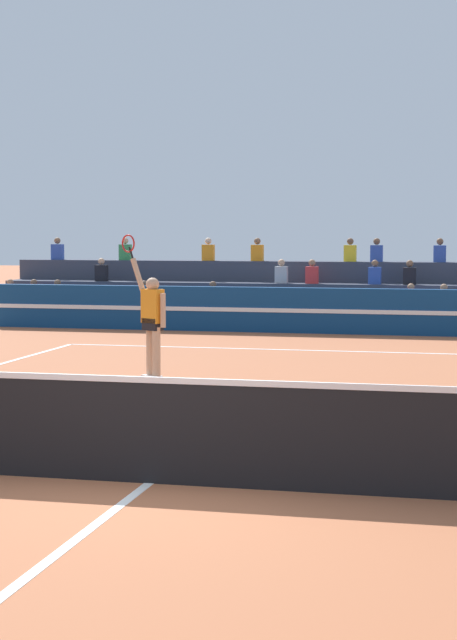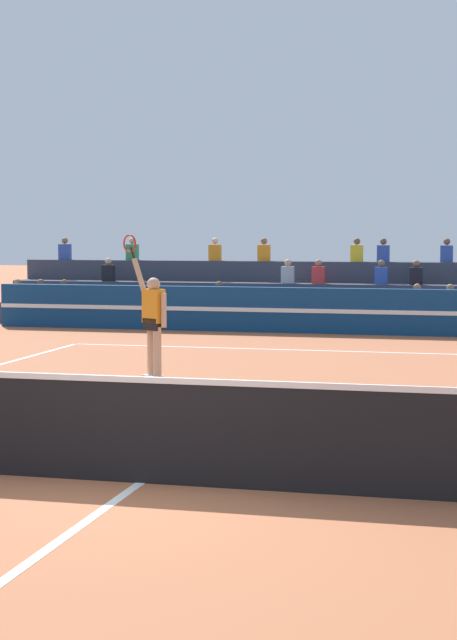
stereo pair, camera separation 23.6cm
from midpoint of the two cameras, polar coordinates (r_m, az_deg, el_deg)
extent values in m
plane|color=#AD603D|center=(10.69, -4.08, -8.67)|extent=(120.00, 120.00, 0.00)
cube|color=white|center=(22.16, 5.47, -1.64)|extent=(11.00, 0.10, 0.01)
cube|color=white|center=(16.81, 2.71, -3.69)|extent=(8.25, 0.10, 0.01)
cube|color=white|center=(10.69, -4.08, -8.65)|extent=(0.10, 12.85, 0.01)
cube|color=black|center=(10.58, -4.10, -6.03)|extent=(11.90, 0.02, 1.00)
cube|color=white|center=(10.50, -4.11, -3.19)|extent=(11.90, 0.04, 0.06)
cube|color=navy|center=(25.76, 6.69, 0.47)|extent=(18.00, 0.24, 1.10)
cube|color=white|center=(25.63, 6.65, 0.45)|extent=(18.00, 0.02, 0.10)
cube|color=#383D4C|center=(27.04, 7.03, 0.09)|extent=(19.11, 0.95, 0.55)
cube|color=red|center=(27.99, -3.95, 1.29)|extent=(0.32, 0.22, 0.44)
sphere|color=brown|center=(27.97, -3.95, 1.94)|extent=(0.18, 0.18, 0.18)
cube|color=silver|center=(26.66, 11.98, 1.02)|extent=(0.32, 0.22, 0.44)
sphere|color=#9E7051|center=(26.64, 11.99, 1.70)|extent=(0.18, 0.18, 0.18)
cube|color=black|center=(29.36, -10.96, 1.37)|extent=(0.32, 0.22, 0.44)
sphere|color=#9E7051|center=(29.34, -10.97, 2.00)|extent=(0.18, 0.18, 0.18)
cube|color=purple|center=(29.08, -9.74, 1.36)|extent=(0.32, 0.22, 0.44)
sphere|color=brown|center=(29.06, -9.75, 1.99)|extent=(0.18, 0.18, 0.18)
cube|color=#2D4CA5|center=(27.48, -0.26, 1.23)|extent=(0.32, 0.22, 0.44)
sphere|color=brown|center=(27.46, -0.26, 1.90)|extent=(0.18, 0.18, 0.18)
cube|color=purple|center=(26.69, 10.27, 1.05)|extent=(0.32, 0.22, 0.44)
sphere|color=#9E7051|center=(26.68, 10.28, 1.74)|extent=(0.18, 0.18, 0.18)
cube|color=#2D4CA5|center=(28.82, -8.51, 1.35)|extent=(0.32, 0.22, 0.44)
sphere|color=brown|center=(28.80, -8.52, 1.98)|extent=(0.18, 0.18, 0.18)
cube|color=#383D4C|center=(27.96, 7.27, 0.80)|extent=(19.11, 0.95, 1.10)
cube|color=#2D4CA5|center=(27.69, 8.39, 2.35)|extent=(0.32, 0.22, 0.44)
sphere|color=brown|center=(27.68, 8.40, 3.01)|extent=(0.18, 0.18, 0.18)
cube|color=#B2B2B7|center=(28.03, 3.42, 2.42)|extent=(0.32, 0.22, 0.44)
sphere|color=tan|center=(28.02, 3.42, 3.07)|extent=(0.18, 0.18, 0.18)
cube|color=black|center=(27.62, 10.21, 2.32)|extent=(0.32, 0.22, 0.44)
sphere|color=brown|center=(27.61, 10.22, 2.98)|extent=(0.18, 0.18, 0.18)
cube|color=black|center=(29.35, -6.20, 2.51)|extent=(0.32, 0.22, 0.44)
sphere|color=tan|center=(29.34, -6.20, 3.13)|extent=(0.18, 0.18, 0.18)
cube|color=red|center=(27.89, 5.05, 2.40)|extent=(0.32, 0.22, 0.44)
sphere|color=#9E7051|center=(27.88, 5.06, 3.06)|extent=(0.18, 0.18, 0.18)
cube|color=#383D4C|center=(28.89, 7.49, 1.48)|extent=(19.11, 0.95, 1.65)
cube|color=#338C4C|center=(30.10, -4.93, 3.62)|extent=(0.32, 0.22, 0.44)
sphere|color=tan|center=(30.10, -4.93, 4.23)|extent=(0.18, 0.18, 0.18)
cube|color=#2D4CA5|center=(28.51, 11.79, 3.47)|extent=(0.32, 0.22, 0.44)
sphere|color=brown|center=(28.51, 11.80, 4.12)|extent=(0.18, 0.18, 0.18)
cube|color=#2D4CA5|center=(28.62, 8.49, 3.53)|extent=(0.32, 0.22, 0.44)
sphere|color=brown|center=(28.62, 8.50, 4.17)|extent=(0.18, 0.18, 0.18)
cube|color=yellow|center=(28.70, 7.09, 3.55)|extent=(0.32, 0.22, 0.44)
sphere|color=brown|center=(28.69, 7.10, 4.19)|extent=(0.18, 0.18, 0.18)
cube|color=orange|center=(29.11, 2.14, 3.60)|extent=(0.32, 0.22, 0.44)
sphere|color=brown|center=(29.10, 2.14, 4.23)|extent=(0.18, 0.18, 0.18)
cube|color=#2D4CA5|center=(30.82, -8.50, 3.62)|extent=(0.32, 0.22, 0.44)
sphere|color=brown|center=(30.81, -8.51, 4.21)|extent=(0.18, 0.18, 0.18)
cube|color=orange|center=(29.42, -0.50, 3.61)|extent=(0.32, 0.22, 0.44)
sphere|color=beige|center=(29.41, -0.50, 4.24)|extent=(0.18, 0.18, 0.18)
cylinder|color=tan|center=(17.65, -3.44, -1.83)|extent=(0.14, 0.14, 0.90)
cylinder|color=tan|center=(17.86, -3.75, -1.75)|extent=(0.14, 0.14, 0.90)
cube|color=black|center=(17.68, -3.63, -0.22)|extent=(0.38, 0.33, 0.20)
cube|color=orange|center=(17.66, -3.63, 0.75)|extent=(0.41, 0.35, 0.56)
sphere|color=tan|center=(17.64, -3.64, 1.92)|extent=(0.22, 0.22, 0.22)
cube|color=white|center=(17.67, -3.53, -3.14)|extent=(0.23, 0.29, 0.09)
cube|color=white|center=(17.88, -3.83, -3.05)|extent=(0.23, 0.29, 0.09)
cylinder|color=tan|center=(17.49, -3.09, 0.52)|extent=(0.09, 0.09, 0.56)
cylinder|color=tan|center=(17.88, -4.40, 2.38)|extent=(0.33, 0.23, 0.59)
cylinder|color=black|center=(17.98, -4.76, 3.56)|extent=(0.12, 0.08, 0.21)
torus|color=#B21E1E|center=(18.03, -4.92, 4.09)|extent=(0.37, 0.22, 0.41)
sphere|color=#C6DB33|center=(13.31, 2.81, -5.82)|extent=(0.07, 0.07, 0.07)
camera|label=1|loc=(0.12, -89.59, 0.03)|focal=60.00mm
camera|label=2|loc=(0.12, 90.41, -0.03)|focal=60.00mm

